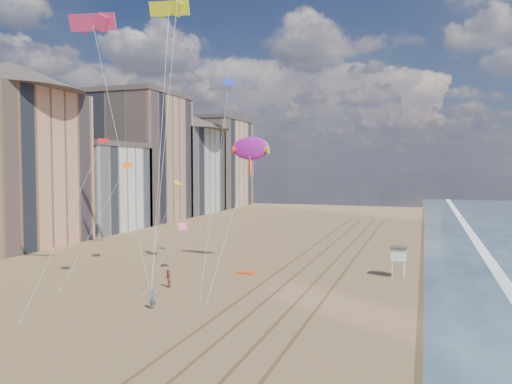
% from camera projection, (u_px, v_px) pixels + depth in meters
% --- Properties ---
extents(ground, '(260.00, 260.00, 0.00)m').
position_uv_depth(ground, '(168.00, 366.00, 30.91)').
color(ground, brown).
rests_on(ground, ground).
extents(wet_sand, '(260.00, 260.00, 0.00)m').
position_uv_depth(wet_sand, '(457.00, 265.00, 62.67)').
color(wet_sand, '#42301E').
rests_on(wet_sand, ground).
extents(foam, '(260.00, 260.00, 0.00)m').
position_uv_depth(foam, '(494.00, 267.00, 61.32)').
color(foam, white).
rests_on(foam, ground).
extents(tracks, '(7.68, 120.00, 0.01)m').
position_uv_depth(tracks, '(312.00, 272.00, 58.47)').
color(tracks, brown).
rests_on(tracks, ground).
extents(buildings, '(34.72, 131.35, 29.00)m').
position_uv_depth(buildings, '(127.00, 161.00, 106.88)').
color(buildings, '#C6B284').
rests_on(buildings, ground).
extents(lifeguard_stand, '(1.89, 1.89, 3.42)m').
position_uv_depth(lifeguard_stand, '(398.00, 254.00, 55.43)').
color(lifeguard_stand, silver).
rests_on(lifeguard_stand, ground).
extents(grounded_kite, '(2.01, 1.35, 0.22)m').
position_uv_depth(grounded_kite, '(247.00, 273.00, 57.60)').
color(grounded_kite, '#FF4915').
rests_on(grounded_kite, ground).
extents(show_kite, '(4.62, 9.20, 22.09)m').
position_uv_depth(show_kite, '(251.00, 149.00, 61.00)').
color(show_kite, '#A91A9E').
rests_on(show_kite, ground).
extents(kite_flyer_a, '(0.72, 0.69, 1.67)m').
position_uv_depth(kite_flyer_a, '(153.00, 299.00, 43.29)').
color(kite_flyer_a, '#4E5965').
rests_on(kite_flyer_a, ground).
extents(kite_flyer_b, '(1.11, 1.14, 1.85)m').
position_uv_depth(kite_flyer_b, '(168.00, 279.00, 50.93)').
color(kite_flyer_b, brown).
rests_on(kite_flyer_b, ground).
extents(small_kites, '(15.72, 17.20, 16.97)m').
position_uv_depth(small_kites, '(175.00, 146.00, 56.86)').
color(small_kites, red).
rests_on(small_kites, ground).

